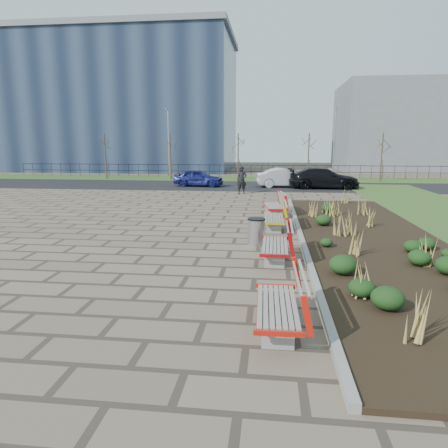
# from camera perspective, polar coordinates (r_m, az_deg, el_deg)

# --- Properties ---
(ground) EXTENTS (120.00, 120.00, 0.00)m
(ground) POSITION_cam_1_polar(r_m,az_deg,el_deg) (9.50, -11.28, -8.74)
(ground) COLOR #6F5E4C
(ground) RESTS_ON ground
(planting_bed) EXTENTS (4.50, 18.00, 0.10)m
(planting_bed) POSITION_cam_1_polar(r_m,az_deg,el_deg) (14.25, 20.34, -2.19)
(planting_bed) COLOR black
(planting_bed) RESTS_ON ground
(planting_curb) EXTENTS (0.16, 18.00, 0.15)m
(planting_curb) POSITION_cam_1_polar(r_m,az_deg,el_deg) (13.87, 10.96, -1.93)
(planting_curb) COLOR gray
(planting_curb) RESTS_ON ground
(grass_verge_far) EXTENTS (80.00, 5.00, 0.04)m
(grass_verge_far) POSITION_cam_1_polar(r_m,az_deg,el_deg) (36.71, 2.20, 6.48)
(grass_verge_far) COLOR #33511E
(grass_verge_far) RESTS_ON ground
(road) EXTENTS (80.00, 7.00, 0.02)m
(road) POSITION_cam_1_polar(r_m,az_deg,el_deg) (30.76, 1.32, 5.48)
(road) COLOR black
(road) RESTS_ON ground
(bench_a) EXTENTS (0.94, 2.11, 1.00)m
(bench_a) POSITION_cam_1_polar(r_m,az_deg,el_deg) (7.21, 7.60, -11.02)
(bench_a) COLOR red
(bench_a) RESTS_ON ground
(bench_b) EXTENTS (0.93, 2.11, 1.00)m
(bench_b) POSITION_cam_1_polar(r_m,az_deg,el_deg) (11.25, 7.29, -2.73)
(bench_b) COLOR #AA0B0F
(bench_b) RESTS_ON ground
(bench_c) EXTENTS (0.91, 2.11, 1.00)m
(bench_c) POSITION_cam_1_polar(r_m,az_deg,el_deg) (15.31, 7.15, 1.08)
(bench_c) COLOR gold
(bench_c) RESTS_ON ground
(bench_d) EXTENTS (1.18, 2.20, 1.00)m
(bench_d) POSITION_cam_1_polar(r_m,az_deg,el_deg) (18.26, 7.09, 2.77)
(bench_d) COLOR red
(bench_d) RESTS_ON ground
(litter_bin) EXTENTS (0.55, 0.55, 0.86)m
(litter_bin) POSITION_cam_1_polar(r_m,az_deg,el_deg) (12.89, 4.62, -1.16)
(litter_bin) COLOR #B2B2B7
(litter_bin) RESTS_ON ground
(pedestrian) EXTENTS (0.71, 0.54, 1.77)m
(pedestrian) POSITION_cam_1_polar(r_m,az_deg,el_deg) (25.92, 2.56, 6.28)
(pedestrian) COLOR black
(pedestrian) RESTS_ON ground
(car_blue) EXTENTS (3.86, 1.88, 1.27)m
(car_blue) POSITION_cam_1_polar(r_m,az_deg,el_deg) (30.33, -3.62, 6.60)
(car_blue) COLOR navy
(car_blue) RESTS_ON road
(car_silver) EXTENTS (4.35, 1.97, 1.38)m
(car_silver) POSITION_cam_1_polar(r_m,az_deg,el_deg) (30.04, 8.76, 6.55)
(car_silver) COLOR #A8AAB0
(car_silver) RESTS_ON road
(car_black) EXTENTS (5.11, 2.25, 1.46)m
(car_black) POSITION_cam_1_polar(r_m,az_deg,el_deg) (29.74, 14.02, 6.37)
(car_black) COLOR black
(car_black) RESTS_ON road
(tree_a) EXTENTS (1.40, 1.40, 4.00)m
(tree_a) POSITION_cam_1_polar(r_m,az_deg,el_deg) (37.99, -16.57, 9.24)
(tree_a) COLOR #4C3D2D
(tree_a) RESTS_ON grass_verge_far
(tree_b) EXTENTS (1.40, 1.40, 4.00)m
(tree_b) POSITION_cam_1_polar(r_m,az_deg,el_deg) (36.08, -7.65, 9.51)
(tree_b) COLOR #4C3D2D
(tree_b) RESTS_ON grass_verge_far
(tree_c) EXTENTS (1.40, 1.40, 4.00)m
(tree_c) POSITION_cam_1_polar(r_m,az_deg,el_deg) (35.09, 2.03, 9.55)
(tree_c) COLOR #4C3D2D
(tree_c) RESTS_ON grass_verge_far
(tree_d) EXTENTS (1.40, 1.40, 4.00)m
(tree_d) POSITION_cam_1_polar(r_m,az_deg,el_deg) (35.12, 11.96, 9.31)
(tree_d) COLOR #4C3D2D
(tree_d) RESTS_ON grass_verge_far
(tree_e) EXTENTS (1.40, 1.40, 4.00)m
(tree_e) POSITION_cam_1_polar(r_m,az_deg,el_deg) (36.16, 21.58, 8.82)
(tree_e) COLOR #4C3D2D
(tree_e) RESTS_ON grass_verge_far
(lamp_west) EXTENTS (0.24, 0.60, 6.00)m
(lamp_west) POSITION_cam_1_polar(r_m,az_deg,el_deg) (35.57, -7.89, 11.09)
(lamp_west) COLOR gray
(lamp_west) RESTS_ON grass_verge_far
(lamp_east) EXTENTS (0.24, 0.60, 6.00)m
(lamp_east) POSITION_cam_1_polar(r_m,az_deg,el_deg) (34.84, 15.44, 10.78)
(lamp_east) COLOR gray
(lamp_east) RESTS_ON grass_verge_far
(railing_fence) EXTENTS (44.00, 0.10, 1.20)m
(railing_fence) POSITION_cam_1_polar(r_m,az_deg,el_deg) (38.15, 2.38, 7.60)
(railing_fence) COLOR black
(railing_fence) RESTS_ON grass_verge_far
(building_glass) EXTENTS (40.00, 14.00, 15.00)m
(building_glass) POSITION_cam_1_polar(r_m,az_deg,el_deg) (54.62, -21.22, 15.25)
(building_glass) COLOR #192338
(building_glass) RESTS_ON ground
(building_grey) EXTENTS (18.00, 12.00, 10.00)m
(building_grey) POSITION_cam_1_polar(r_m,az_deg,el_deg) (53.33, 26.05, 12.28)
(building_grey) COLOR slate
(building_grey) RESTS_ON ground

